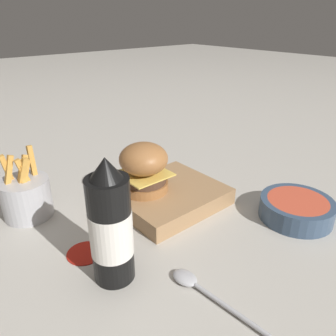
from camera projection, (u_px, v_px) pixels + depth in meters
The scene contains 8 objects.
ground_plane at pixel (172, 200), 0.75m from camera, with size 6.00×6.00×0.00m, color #B7B2A8.
serving_board at pixel (168, 196), 0.73m from camera, with size 0.22×0.20×0.04m.
burger at pixel (144, 167), 0.69m from camera, with size 0.10×0.10×0.11m.
ketchup_bottle at pixel (111, 227), 0.49m from camera, with size 0.07×0.07×0.21m.
fries_basket at pixel (26, 196), 0.67m from camera, with size 0.10×0.10×0.14m.
side_bowl at pixel (296, 208), 0.67m from camera, with size 0.15×0.15×0.04m.
spoon at pixel (196, 285), 0.50m from camera, with size 0.03×0.17×0.01m.
ketchup_puddle at pixel (85, 253), 0.58m from camera, with size 0.06×0.06×0.00m.
Camera 1 is at (0.43, 0.49, 0.39)m, focal length 35.00 mm.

